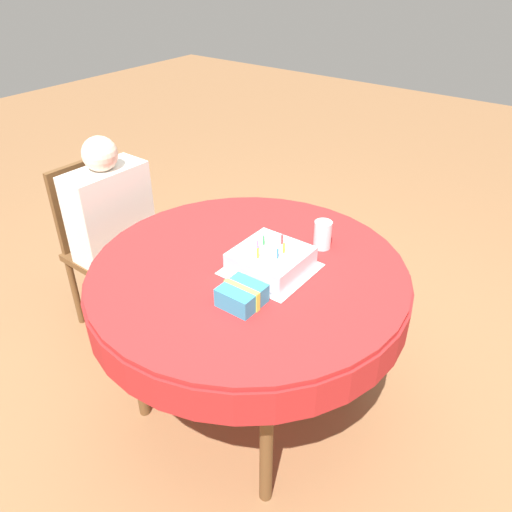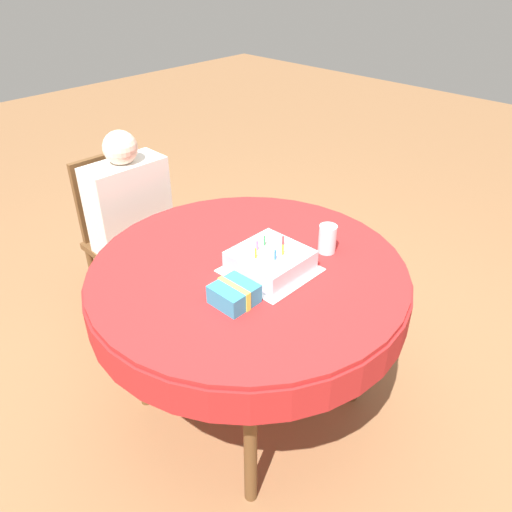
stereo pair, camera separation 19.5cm
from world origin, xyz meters
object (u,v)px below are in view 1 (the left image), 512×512
Objects in this scene: person at (114,220)px; drinking_glass at (323,235)px; birthday_cake at (271,260)px; chair at (107,241)px; gift_box at (242,295)px.

person is 9.10× the size of drinking_glass.
birthday_cake is at bearing -89.98° from person.
person is 1.11m from drinking_glass.
chair is at bearing 101.62° from drinking_glass.
chair is 7.63× the size of drinking_glass.
gift_box is at bearing 176.58° from drinking_glass.
birthday_cake reaches higher than drinking_glass.
drinking_glass reaches higher than gift_box.
birthday_cake is 1.80× the size of gift_box.
person is 4.15× the size of birthday_cake.
chair is 1.14m from birthday_cake.
gift_box is (-0.24, -0.04, -0.01)m from birthday_cake.
drinking_glass is (0.24, -1.07, 0.17)m from person.
drinking_glass is (0.27, -0.07, 0.02)m from birthday_cake.
birthday_cake is 2.19× the size of drinking_glass.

